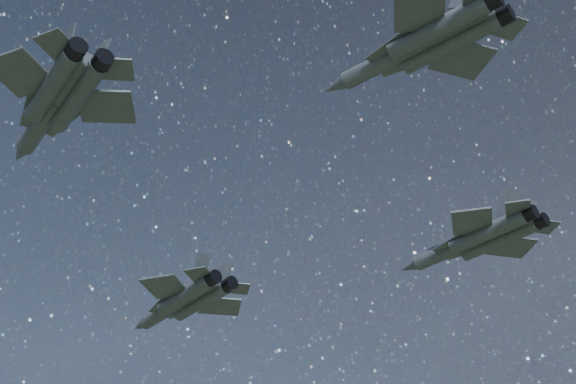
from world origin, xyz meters
The scene contains 4 objects.
jet_lead centered at (-20.22, 6.54, 156.41)m, with size 18.09×12.51×4.54m.
jet_left centered at (6.96, 21.84, 160.64)m, with size 18.20×12.77×4.59m.
jet_right centered at (-5.14, -21.40, 157.49)m, with size 17.00×11.50×4.28m.
jet_slot centered at (17.23, -5.08, 161.60)m, with size 16.68×11.87×4.25m.
Camera 1 is at (36.93, -45.30, 118.22)m, focal length 50.00 mm.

